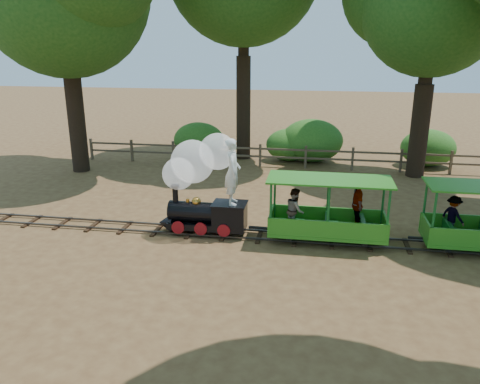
# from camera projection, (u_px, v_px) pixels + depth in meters

# --- Properties ---
(ground) EXTENTS (90.00, 90.00, 0.00)m
(ground) POSITION_uv_depth(u_px,v_px,m) (259.00, 237.00, 13.17)
(ground) COLOR olive
(ground) RESTS_ON ground
(track) EXTENTS (22.00, 1.00, 0.10)m
(track) POSITION_uv_depth(u_px,v_px,m) (259.00, 235.00, 13.15)
(track) COLOR #3F3D3A
(track) RESTS_ON ground
(locomotive) EXTENTS (2.57, 1.21, 2.95)m
(locomotive) POSITION_uv_depth(u_px,v_px,m) (202.00, 177.00, 12.99)
(locomotive) COLOR black
(locomotive) RESTS_ON ground
(carriage_front) EXTENTS (3.27, 1.39, 1.70)m
(carriage_front) POSITION_uv_depth(u_px,v_px,m) (327.00, 214.00, 12.65)
(carriage_front) COLOR #2D861D
(carriage_front) RESTS_ON track
(fence) EXTENTS (18.10, 0.10, 1.00)m
(fence) POSITION_uv_depth(u_px,v_px,m) (283.00, 154.00, 20.52)
(fence) COLOR brown
(fence) RESTS_ON ground
(shrub_west) EXTENTS (2.42, 1.86, 1.68)m
(shrub_west) POSITION_uv_depth(u_px,v_px,m) (199.00, 140.00, 22.32)
(shrub_west) COLOR #2D6B1E
(shrub_west) RESTS_ON ground
(shrub_mid_w) EXTENTS (2.84, 2.18, 1.96)m
(shrub_mid_w) POSITION_uv_depth(u_px,v_px,m) (312.00, 141.00, 21.42)
(shrub_mid_w) COLOR #2D6B1E
(shrub_mid_w) RESTS_ON ground
(shrub_mid_e) EXTENTS (2.15, 1.66, 1.49)m
(shrub_mid_e) POSITION_uv_depth(u_px,v_px,m) (289.00, 145.00, 21.66)
(shrub_mid_e) COLOR #2D6B1E
(shrub_mid_e) RESTS_ON ground
(shrub_east) EXTENTS (2.37, 1.83, 1.64)m
(shrub_east) POSITION_uv_depth(u_px,v_px,m) (428.00, 148.00, 20.66)
(shrub_east) COLOR #2D6B1E
(shrub_east) RESTS_ON ground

